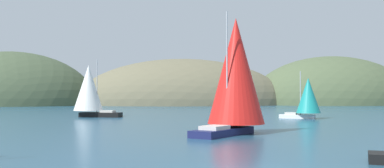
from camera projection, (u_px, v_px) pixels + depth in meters
name	position (u px, v px, depth m)	size (l,w,h in m)	color
ground_plane	(246.00, 168.00, 23.62)	(360.00, 360.00, 0.00)	navy
headland_center	(183.00, 105.00, 158.54)	(76.93, 44.00, 32.84)	#6B664C
headland_left	(10.00, 105.00, 153.58)	(59.22, 44.00, 37.23)	#425138
headland_right	(332.00, 104.00, 163.09)	(61.06, 44.00, 35.47)	#4C5B3D
sailboat_white_mainsail	(89.00, 90.00, 75.57)	(8.95, 6.15, 9.78)	black
sailboat_teal_sail	(307.00, 97.00, 69.92)	(6.90, 5.38, 7.53)	white
sailboat_red_spinnaker	(235.00, 73.00, 44.44)	(9.27, 10.20, 11.99)	#191E4C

